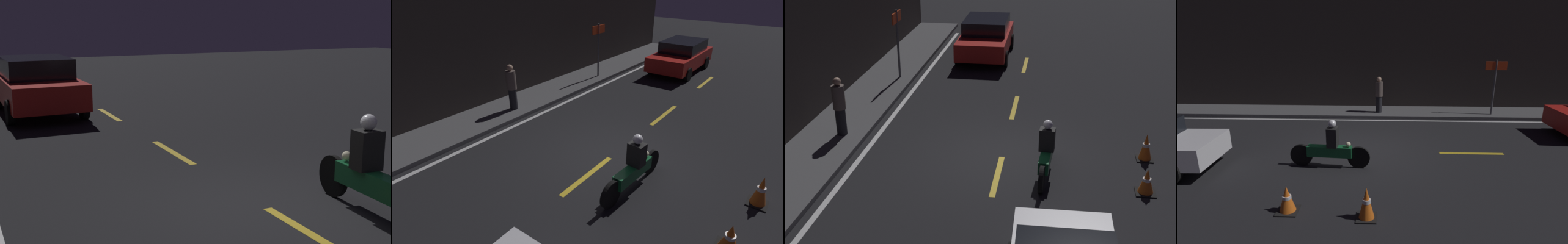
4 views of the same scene
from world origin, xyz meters
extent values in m
plane|color=black|center=(0.00, 0.00, 0.00)|extent=(56.00, 56.00, 0.00)
cube|color=#4C4C4F|center=(0.00, 4.75, 0.07)|extent=(28.00, 1.87, 0.13)
cube|color=gold|center=(-1.00, 0.00, 0.00)|extent=(2.00, 0.14, 0.01)
cube|color=gold|center=(3.50, 0.00, 0.00)|extent=(2.00, 0.14, 0.01)
cube|color=gold|center=(8.00, 0.00, 0.00)|extent=(2.00, 0.14, 0.01)
cube|color=silver|center=(0.00, 3.57, 0.00)|extent=(25.20, 0.14, 0.01)
cube|color=red|center=(9.00, 1.69, 0.65)|extent=(4.27, 1.94, 0.68)
cube|color=black|center=(9.21, 1.70, 1.26)|extent=(2.36, 1.73, 0.54)
cube|color=red|center=(11.10, 1.11, 0.82)|extent=(0.06, 0.20, 0.10)
cube|color=red|center=(11.08, 2.34, 0.82)|extent=(0.06, 0.20, 0.10)
cylinder|color=black|center=(7.70, 0.75, 0.31)|extent=(0.63, 0.19, 0.63)
cylinder|color=black|center=(7.67, 2.60, 0.31)|extent=(0.63, 0.19, 0.63)
cylinder|color=black|center=(10.33, 0.79, 0.31)|extent=(0.63, 0.19, 0.63)
cylinder|color=black|center=(10.30, 2.64, 0.31)|extent=(0.63, 0.19, 0.63)
cylinder|color=black|center=(0.05, -1.18, 0.32)|extent=(0.64, 0.12, 0.63)
cylinder|color=black|center=(-1.60, -1.07, 0.32)|extent=(0.64, 0.14, 0.63)
cube|color=#14592D|center=(-0.78, -1.13, 0.47)|extent=(1.27, 0.33, 0.30)
sphere|color=#F2EABF|center=(-0.24, -1.16, 0.70)|extent=(0.14, 0.14, 0.14)
cube|color=black|center=(-0.68, -1.14, 0.89)|extent=(0.30, 0.38, 0.55)
sphere|color=silver|center=(-0.68, -1.14, 1.28)|extent=(0.22, 0.22, 0.22)
cube|color=black|center=(-1.29, -3.40, 0.01)|extent=(0.45, 0.45, 0.03)
cone|color=orange|center=(-1.29, -3.40, 0.31)|extent=(0.35, 0.35, 0.56)
cylinder|color=white|center=(-1.29, -3.40, 0.34)|extent=(0.19, 0.19, 0.07)
cube|color=black|center=(0.41, -3.59, 0.01)|extent=(0.42, 0.42, 0.03)
cone|color=orange|center=(0.41, -3.59, 0.37)|extent=(0.32, 0.32, 0.68)
cylinder|color=white|center=(0.41, -3.59, 0.40)|extent=(0.18, 0.18, 0.08)
cylinder|color=black|center=(0.49, 4.46, 0.50)|extent=(0.28, 0.28, 0.74)
cylinder|color=#594C47|center=(0.49, 4.46, 1.21)|extent=(0.34, 0.34, 0.66)
sphere|color=tan|center=(0.49, 4.46, 1.64)|extent=(0.21, 0.21, 0.21)
cylinder|color=#4C4C51|center=(5.49, 4.30, 1.33)|extent=(0.08, 0.08, 2.40)
cube|color=red|center=(5.49, 4.30, 2.28)|extent=(0.90, 0.05, 0.36)
camera|label=1|loc=(-6.20, 4.00, 2.72)|focal=50.00mm
camera|label=2|loc=(-5.97, -3.77, 4.56)|focal=28.00mm
camera|label=3|loc=(-12.38, -1.31, 6.33)|focal=50.00mm
camera|label=4|loc=(0.75, -9.02, 3.71)|focal=28.00mm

